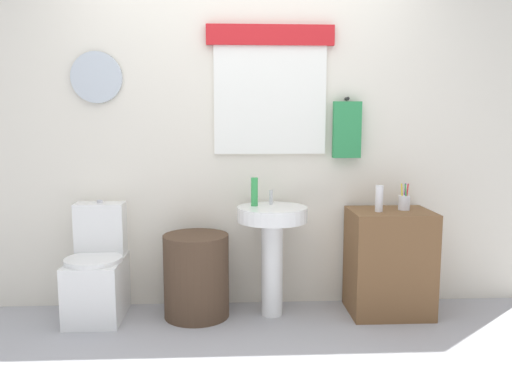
# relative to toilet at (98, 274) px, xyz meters

# --- Properties ---
(ground_plane) EXTENTS (8.00, 8.00, 0.00)m
(ground_plane) POSITION_rel_toilet_xyz_m (1.01, -0.89, -0.30)
(ground_plane) COLOR #A3A3A8
(back_wall) EXTENTS (4.40, 0.18, 2.60)m
(back_wall) POSITION_rel_toilet_xyz_m (1.02, 0.26, 1.00)
(back_wall) COLOR silver
(back_wall) RESTS_ON ground_plane
(toilet) EXTENTS (0.38, 0.51, 0.80)m
(toilet) POSITION_rel_toilet_xyz_m (0.00, 0.00, 0.00)
(toilet) COLOR white
(toilet) RESTS_ON ground_plane
(laundry_hamper) EXTENTS (0.45, 0.45, 0.58)m
(laundry_hamper) POSITION_rel_toilet_xyz_m (0.68, -0.04, -0.01)
(laundry_hamper) COLOR #4C3828
(laundry_hamper) RESTS_ON ground_plane
(pedestal_sink) EXTENTS (0.48, 0.48, 0.77)m
(pedestal_sink) POSITION_rel_toilet_xyz_m (1.21, -0.04, 0.27)
(pedestal_sink) COLOR white
(pedestal_sink) RESTS_ON ground_plane
(faucet) EXTENTS (0.03, 0.03, 0.10)m
(faucet) POSITION_rel_toilet_xyz_m (1.21, 0.08, 0.52)
(faucet) COLOR silver
(faucet) RESTS_ON pedestal_sink
(wooden_cabinet) EXTENTS (0.56, 0.44, 0.74)m
(wooden_cabinet) POSITION_rel_toilet_xyz_m (2.03, -0.04, 0.07)
(wooden_cabinet) COLOR brown
(wooden_cabinet) RESTS_ON ground_plane
(soap_bottle) EXTENTS (0.05, 0.05, 0.20)m
(soap_bottle) POSITION_rel_toilet_xyz_m (1.09, 0.01, 0.56)
(soap_bottle) COLOR green
(soap_bottle) RESTS_ON pedestal_sink
(lotion_bottle) EXTENTS (0.05, 0.05, 0.18)m
(lotion_bottle) POSITION_rel_toilet_xyz_m (1.94, -0.08, 0.52)
(lotion_bottle) COLOR white
(lotion_bottle) RESTS_ON wooden_cabinet
(toothbrush_cup) EXTENTS (0.08, 0.08, 0.19)m
(toothbrush_cup) POSITION_rel_toilet_xyz_m (2.13, -0.02, 0.49)
(toothbrush_cup) COLOR silver
(toothbrush_cup) RESTS_ON wooden_cabinet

